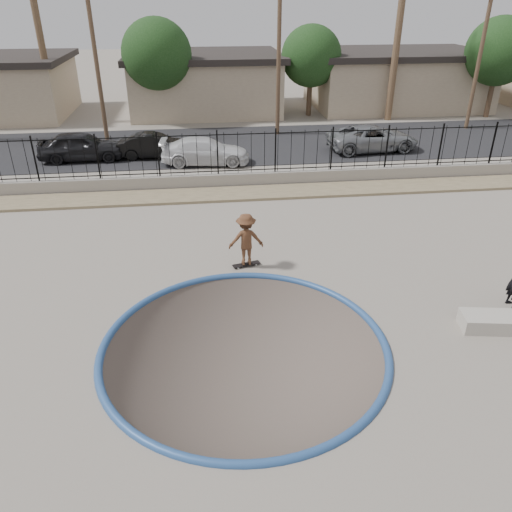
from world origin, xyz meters
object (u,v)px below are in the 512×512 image
object	(u,v)px
car_b	(155,146)
skater	(246,242)
car_a	(82,146)
skateboard	(246,264)
car_c	(205,151)
car_d	(373,138)
concrete_ledge	(493,322)

from	to	relation	value
car_b	skater	bearing A→B (deg)	-160.72
car_a	skateboard	bearing A→B (deg)	-151.07
skater	car_c	world-z (taller)	skater
car_a	car_b	world-z (taller)	car_a
car_a	skater	bearing A→B (deg)	-151.07
car_c	car_d	distance (m)	9.05
car_b	car_d	xyz separation A→B (m)	(11.49, -0.07, 0.06)
skateboard	car_d	world-z (taller)	car_d
car_d	skateboard	bearing A→B (deg)	141.55
skateboard	concrete_ledge	size ratio (longest dim) A/B	0.57
skateboard	car_c	xyz separation A→B (m)	(-0.92, 10.66, 0.60)
skateboard	car_b	xyz separation A→B (m)	(-3.44, 12.00, 0.58)
skater	car_a	xyz separation A→B (m)	(-7.07, 12.00, -0.08)
car_c	car_d	bearing A→B (deg)	-77.07
skater	car_c	distance (m)	10.70
concrete_ledge	car_b	xyz separation A→B (m)	(-9.33, 16.02, 0.45)
skater	car_a	world-z (taller)	skater
car_b	car_c	xyz separation A→B (m)	(2.52, -1.34, 0.02)
skateboard	car_b	world-z (taller)	car_b
car_a	car_d	distance (m)	15.11
skateboard	car_d	xyz separation A→B (m)	(8.04, 11.93, 0.65)
car_a	car_c	distance (m)	6.29
skater	car_a	bearing A→B (deg)	-60.53
skater	concrete_ledge	xyz separation A→B (m)	(5.88, -4.02, -0.63)
skater	concrete_ledge	bearing A→B (deg)	144.61
car_c	car_b	bearing A→B (deg)	67.00
skateboard	car_b	bearing A→B (deg)	91.77
skateboard	skater	bearing A→B (deg)	-111.37
car_a	car_c	size ratio (longest dim) A/B	0.97
car_c	concrete_ledge	bearing A→B (deg)	-150.23
car_b	car_c	distance (m)	2.86
car_c	car_d	xyz separation A→B (m)	(8.96, 1.26, 0.04)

